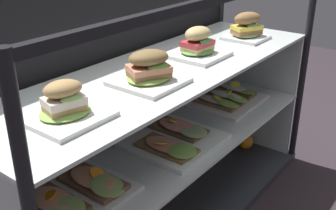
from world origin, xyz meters
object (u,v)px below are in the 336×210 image
Objects in this scene: plated_roll_sandwich_near_right_corner at (149,71)px; orange_fruit_near_left_post at (245,141)px; open_sandwich_tray_right_of_center at (226,98)px; juice_bottle_near_post at (211,145)px; plated_roll_sandwich_far_left at (198,46)px; juice_bottle_front_left_end at (188,164)px; plated_roll_sandwich_center at (247,29)px; juice_bottle_front_middle at (129,207)px; plated_roll_sandwich_mid_left at (65,107)px; open_sandwich_tray_mid_left at (75,193)px; juice_bottle_back_right at (164,182)px; open_sandwich_tray_center at (175,139)px; orange_fruit_beside_bottles at (229,136)px.

plated_roll_sandwich_near_right_corner is 1.06m from orange_fruit_near_left_post.
open_sandwich_tray_right_of_center reaches higher than juice_bottle_near_post.
juice_bottle_front_left_end is at bearing 48.25° from plated_roll_sandwich_far_left.
juice_bottle_front_middle is (-0.69, 0.10, -0.59)m from plated_roll_sandwich_center.
plated_roll_sandwich_mid_left is 0.60× the size of open_sandwich_tray_right_of_center.
open_sandwich_tray_mid_left is at bearing -170.62° from juice_bottle_front_middle.
juice_bottle_near_post is (0.21, 0.01, 0.01)m from juice_bottle_front_left_end.
open_sandwich_tray_mid_left is at bearing -175.54° from juice_bottle_front_left_end.
juice_bottle_back_right reaches higher than juice_bottle_front_middle.
juice_bottle_near_post is 0.24m from orange_fruit_near_left_post.
open_sandwich_tray_center is at bearing -173.99° from open_sandwich_tray_right_of_center.
open_sandwich_tray_center is 4.13× the size of orange_fruit_near_left_post.
orange_fruit_beside_bottles is (0.22, 0.02, -0.05)m from juice_bottle_near_post.
plated_roll_sandwich_mid_left is 1.33m from orange_fruit_near_left_post.
juice_bottle_front_middle is at bearing -178.83° from juice_bottle_near_post.
plated_roll_sandwich_near_right_corner is at bearing -173.86° from open_sandwich_tray_center.
open_sandwich_tray_center is 1.00× the size of open_sandwich_tray_right_of_center.
juice_bottle_near_post is (0.62, 0.12, -0.59)m from plated_roll_sandwich_near_right_corner.
juice_bottle_back_right is (0.22, 0.11, -0.59)m from plated_roll_sandwich_near_right_corner.
plated_roll_sandwich_mid_left is 0.33m from plated_roll_sandwich_near_right_corner.
juice_bottle_front_middle reaches higher than juice_bottle_front_left_end.
orange_fruit_beside_bottles is at bearing 40.55° from plated_roll_sandwich_center.
open_sandwich_tray_right_of_center reaches higher than juice_bottle_back_right.
plated_roll_sandwich_mid_left is at bearing -176.66° from open_sandwich_tray_right_of_center.
open_sandwich_tray_mid_left is 1.00× the size of open_sandwich_tray_center.
plated_roll_sandwich_mid_left is 0.87× the size of juice_bottle_front_middle.
plated_roll_sandwich_near_right_corner is at bearing -173.96° from open_sandwich_tray_right_of_center.
open_sandwich_tray_mid_left is (0.04, 0.05, -0.32)m from plated_roll_sandwich_mid_left.
open_sandwich_tray_center reaches higher than juice_bottle_front_left_end.
orange_fruit_beside_bottles is at bearing 11.31° from plated_roll_sandwich_far_left.
open_sandwich_tray_right_of_center is at bearing 6.01° from open_sandwich_tray_center.
open_sandwich_tray_center is 0.48m from open_sandwich_tray_right_of_center.
open_sandwich_tray_center reaches higher than orange_fruit_beside_bottles.
open_sandwich_tray_mid_left reaches higher than juice_bottle_front_left_end.
juice_bottle_front_middle reaches higher than orange_fruit_near_left_post.
plated_roll_sandwich_far_left is at bearing -1.92° from open_sandwich_tray_mid_left.
plated_roll_sandwich_center reaches higher than orange_fruit_beside_bottles.
juice_bottle_front_left_end is (0.19, 0.00, -0.01)m from juice_bottle_back_right.
plated_roll_sandwich_mid_left is at bearing -171.97° from juice_bottle_front_left_end.
juice_bottle_front_left_end is (0.07, 0.08, -0.60)m from plated_roll_sandwich_far_left.
open_sandwich_tray_right_of_center is at bearing 124.49° from plated_roll_sandwich_center.
open_sandwich_tray_center is (0.51, 0.01, -0.32)m from plated_roll_sandwich_mid_left.
juice_bottle_front_left_end is at bearing 15.83° from plated_roll_sandwich_near_right_corner.
juice_bottle_front_left_end is (-0.24, 0.05, -0.27)m from open_sandwich_tray_right_of_center.
juice_bottle_front_middle is at bearing 93.38° from plated_roll_sandwich_near_right_corner.
orange_fruit_near_left_post is (1.17, 0.03, -0.63)m from plated_roll_sandwich_mid_left.
open_sandwich_tray_right_of_center is at bearing -5.96° from juice_bottle_back_right.
juice_bottle_front_middle is (-0.35, 0.07, -0.58)m from plated_roll_sandwich_far_left.
juice_bottle_near_post is 2.95× the size of orange_fruit_beside_bottles.
orange_fruit_near_left_post is at bearing 2.81° from plated_roll_sandwich_near_right_corner.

